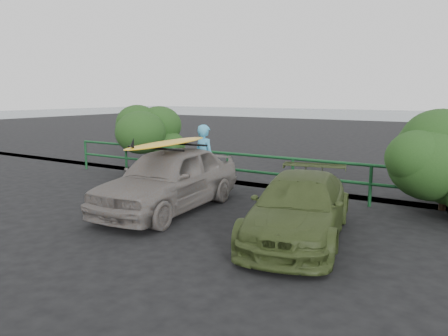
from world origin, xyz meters
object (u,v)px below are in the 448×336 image
at_px(guardrail, 259,173).
at_px(sedan, 169,179).
at_px(surfboard, 168,143).
at_px(olive_vehicle, 299,207).
at_px(man, 205,159).

bearing_deg(guardrail, sedan, -107.78).
distance_m(sedan, surfboard, 0.83).
height_order(sedan, surfboard, surfboard).
bearing_deg(guardrail, olive_vehicle, -51.23).
height_order(guardrail, man, man).
bearing_deg(sedan, guardrail, 67.44).
bearing_deg(sedan, olive_vehicle, -9.66).
height_order(sedan, olive_vehicle, sedan).
bearing_deg(surfboard, olive_vehicle, -9.66).
xyz_separation_m(man, surfboard, (0.34, -1.95, 0.63)).
bearing_deg(olive_vehicle, man, 136.05).
relative_size(man, surfboard, 0.62).
xyz_separation_m(guardrail, man, (-1.23, -0.83, 0.41)).
bearing_deg(man, olive_vehicle, 165.76).
height_order(olive_vehicle, surfboard, surfboard).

